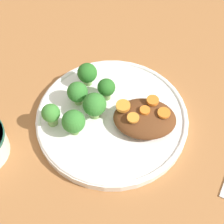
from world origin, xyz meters
TOP-DOWN VIEW (x-y plane):
  - ground_plane at (0.00, 0.00)m, footprint 4.00×4.00m
  - plate at (0.00, 0.00)m, footprint 0.29×0.29m
  - stew_mound at (-0.06, 0.01)m, footprint 0.11×0.09m
  - broccoli_floret_0 at (0.06, 0.04)m, footprint 0.04×0.04m
  - broccoli_floret_1 at (0.07, -0.03)m, footprint 0.04×0.04m
  - broccoli_floret_2 at (0.01, -0.04)m, footprint 0.03×0.03m
  - broccoli_floret_3 at (0.06, -0.08)m, footprint 0.04×0.04m
  - broccoli_floret_4 at (0.11, 0.02)m, footprint 0.03×0.03m
  - broccoli_floret_5 at (0.03, 0.00)m, footprint 0.04×0.04m
  - carrot_slice_0 at (-0.09, 0.01)m, footprint 0.02×0.02m
  - carrot_slice_1 at (-0.07, -0.02)m, footprint 0.02×0.02m
  - carrot_slice_2 at (-0.04, 0.02)m, footprint 0.02×0.02m
  - carrot_slice_3 at (-0.06, 0.01)m, footprint 0.02×0.02m
  - carrot_slice_4 at (-0.02, 0.00)m, footprint 0.03×0.03m

SIDE VIEW (x-z plane):
  - ground_plane at x=0.00m, z-range 0.00..0.00m
  - plate at x=0.00m, z-range 0.00..0.02m
  - stew_mound at x=-0.06m, z-range 0.02..0.05m
  - broccoli_floret_4 at x=0.11m, z-range 0.02..0.07m
  - broccoli_floret_2 at x=0.01m, z-range 0.02..0.07m
  - broccoli_floret_3 at x=0.06m, z-range 0.02..0.07m
  - broccoli_floret_1 at x=0.07m, z-range 0.02..0.07m
  - broccoli_floret_0 at x=0.06m, z-range 0.02..0.08m
  - broccoli_floret_5 at x=0.03m, z-range 0.02..0.08m
  - carrot_slice_2 at x=-0.04m, z-range 0.05..0.05m
  - carrot_slice_0 at x=-0.09m, z-range 0.05..0.05m
  - carrot_slice_3 at x=-0.06m, z-range 0.05..0.06m
  - carrot_slice_1 at x=-0.07m, z-range 0.05..0.06m
  - carrot_slice_4 at x=-0.02m, z-range 0.05..0.06m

